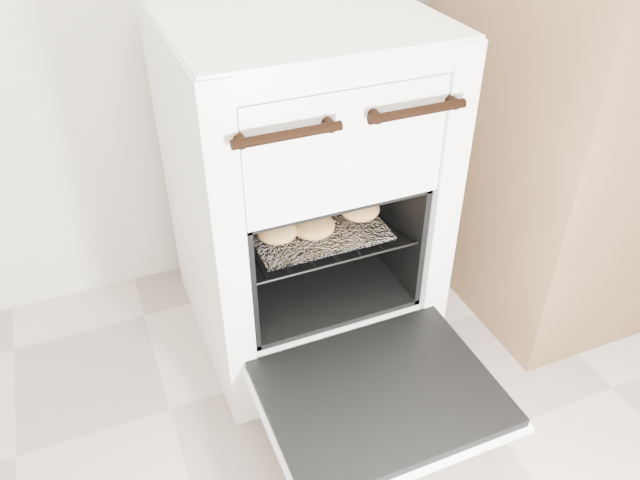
% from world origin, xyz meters
% --- Properties ---
extents(stove, '(0.53, 0.59, 0.81)m').
position_xyz_m(stove, '(0.06, 1.21, 0.40)').
color(stove, white).
rests_on(stove, ground).
extents(oven_door, '(0.48, 0.37, 0.03)m').
position_xyz_m(oven_door, '(0.06, 0.76, 0.18)').
color(oven_door, black).
rests_on(oven_door, stove).
extents(oven_rack, '(0.39, 0.37, 0.01)m').
position_xyz_m(oven_rack, '(0.06, 1.15, 0.36)').
color(oven_rack, black).
rests_on(oven_rack, stove).
extents(foil_sheet, '(0.30, 0.26, 0.01)m').
position_xyz_m(foil_sheet, '(0.06, 1.13, 0.37)').
color(foil_sheet, white).
rests_on(foil_sheet, oven_rack).
extents(baked_rolls, '(0.32, 0.25, 0.04)m').
position_xyz_m(baked_rolls, '(0.08, 1.14, 0.39)').
color(baked_rolls, tan).
rests_on(baked_rolls, foil_sheet).
extents(counter, '(0.94, 0.63, 0.94)m').
position_xyz_m(counter, '(0.98, 1.12, 0.47)').
color(counter, brown).
rests_on(counter, ground).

